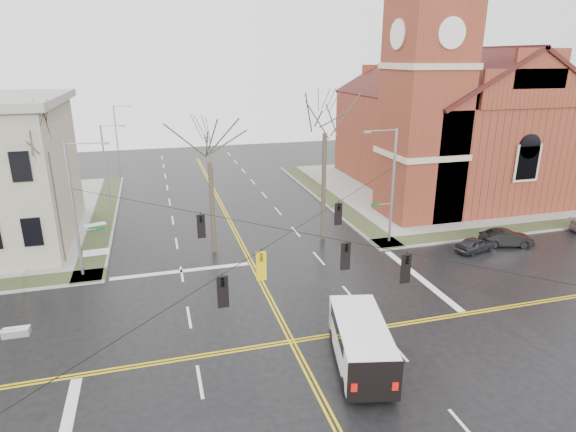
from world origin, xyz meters
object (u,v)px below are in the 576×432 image
object	(u,v)px
church	(449,114)
streetlight_north_a	(106,163)
cargo_van	(360,339)
tree_ne	(325,126)
tree_nw_far	(45,144)
tree_nw_near	(210,156)
signal_pole_ne	(391,183)
streetlight_north_b	(117,133)
parked_car_a	(475,244)
signal_pole_nw	(76,207)
parked_car_b	(506,238)

from	to	relation	value
church	streetlight_north_a	size ratio (longest dim) A/B	3.44
church	cargo_van	size ratio (longest dim) A/B	4.33
cargo_van	tree_ne	xyz separation A→B (m)	(4.02, 16.52, 7.86)
cargo_van	tree_nw_far	world-z (taller)	tree_nw_far
tree_nw_near	tree_nw_far	bearing A→B (deg)	175.88
streetlight_north_a	tree_nw_far	world-z (taller)	tree_nw_far
cargo_van	tree_nw_near	xyz separation A→B (m)	(-4.93, 16.09, 6.11)
signal_pole_ne	church	bearing A→B (deg)	44.66
signal_pole_ne	streetlight_north_a	xyz separation A→B (m)	(-21.97, 16.50, -0.48)
streetlight_north_b	parked_car_a	xyz separation A→B (m)	(27.64, -39.96, -3.89)
streetlight_north_b	parked_car_a	size ratio (longest dim) A/B	2.38
signal_pole_nw	streetlight_north_b	bearing A→B (deg)	88.95
signal_pole_ne	streetlight_north_a	bearing A→B (deg)	143.10
signal_pole_nw	tree_nw_far	xyz separation A→B (m)	(-1.79, 2.71, 3.74)
signal_pole_ne	signal_pole_nw	world-z (taller)	same
streetlight_north_a	tree_nw_near	xyz separation A→B (m)	(8.36, -14.57, 2.99)
signal_pole_ne	parked_car_a	world-z (taller)	signal_pole_ne
streetlight_north_b	cargo_van	distance (m)	52.47
tree_nw_far	tree_nw_near	bearing A→B (deg)	-4.12
signal_pole_nw	tree_nw_near	bearing A→B (deg)	12.04
church	streetlight_north_b	world-z (taller)	church
tree_nw_far	parked_car_a	bearing A→B (deg)	-11.59
signal_pole_ne	parked_car_a	distance (m)	7.95
parked_car_a	tree_ne	size ratio (longest dim) A/B	0.26
church	tree_nw_near	size ratio (longest dim) A/B	2.67
church	signal_pole_nw	bearing A→B (deg)	-159.79
tree_ne	signal_pole_nw	bearing A→B (deg)	-172.56
streetlight_north_b	signal_pole_nw	bearing A→B (deg)	-91.05
signal_pole_nw	parked_car_a	bearing A→B (deg)	-6.97
streetlight_north_a	church	bearing A→B (deg)	-5.19
streetlight_north_a	signal_pole_nw	bearing A→B (deg)	-92.32
church	tree_nw_near	bearing A→B (deg)	-157.23
streetlight_north_b	tree_nw_far	world-z (taller)	tree_nw_far
streetlight_north_a	tree_ne	xyz separation A→B (m)	(17.31, -14.15, 4.74)
streetlight_north_b	tree_ne	distance (m)	38.58
signal_pole_ne	tree_nw_far	world-z (taller)	tree_nw_far
church	signal_pole_ne	xyz separation A→B (m)	(-13.44, -13.28, -3.48)
tree_nw_far	signal_pole_ne	bearing A→B (deg)	-6.32
tree_nw_near	tree_ne	distance (m)	9.13
parked_car_a	tree_nw_far	bearing A→B (deg)	64.33
streetlight_north_b	parked_car_b	world-z (taller)	streetlight_north_b
streetlight_north_a	parked_car_a	distance (m)	34.31
parked_car_b	signal_pole_ne	bearing A→B (deg)	85.63
cargo_van	parked_car_b	world-z (taller)	cargo_van
church	tree_ne	bearing A→B (deg)	-148.87
streetlight_north_b	tree_ne	xyz separation A→B (m)	(17.31, -34.15, 4.74)
streetlight_north_a	parked_car_a	xyz separation A→B (m)	(27.64, -19.96, -3.89)
cargo_van	parked_car_a	distance (m)	17.91
streetlight_north_b	tree_nw_near	bearing A→B (deg)	-76.40
parked_car_a	tree_ne	bearing A→B (deg)	46.54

